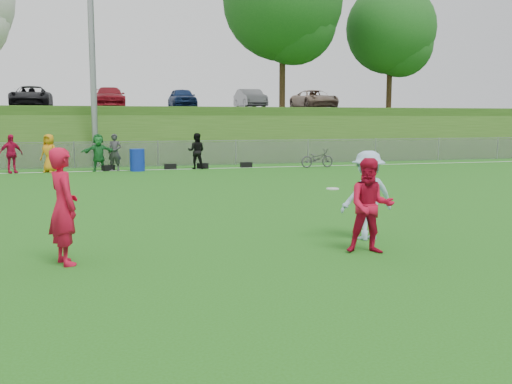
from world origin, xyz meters
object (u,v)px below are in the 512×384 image
object	(u,v)px
player_blue	(368,195)
frisbee	(333,189)
bicycle	(317,158)
player_red_center	(371,206)
player_red_left	(63,206)
recycling_bin	(137,160)

from	to	relation	value
player_blue	frisbee	distance (m)	0.71
bicycle	player_red_center	bearing A→B (deg)	155.68
player_red_center	frisbee	xyz separation A→B (m)	(-0.21, 1.19, 0.17)
player_red_left	player_blue	xyz separation A→B (m)	(5.61, 0.45, -0.08)
player_red_center	bicycle	size ratio (longest dim) A/B	0.98
frisbee	recycling_bin	size ratio (longest dim) A/B	0.24
player_red_left	bicycle	xyz separation A→B (m)	(10.90, 16.40, -0.50)
frisbee	player_red_left	bearing A→B (deg)	-173.42
player_red_center	player_red_left	bearing A→B (deg)	-167.73
player_blue	recycling_bin	bearing A→B (deg)	-84.82
frisbee	bicycle	size ratio (longest dim) A/B	0.14
frisbee	bicycle	distance (m)	16.94
player_red_center	frisbee	distance (m)	1.22
player_blue	recycling_bin	distance (m)	16.72
player_blue	bicycle	world-z (taller)	player_blue
player_red_center	recycling_bin	xyz separation A→B (m)	(-2.83, 17.46, -0.33)
player_red_center	recycling_bin	distance (m)	17.69
player_red_left	player_blue	bearing A→B (deg)	-106.90
player_red_left	frisbee	size ratio (longest dim) A/B	7.73
player_red_left	player_red_center	size ratio (longest dim) A/B	1.13
player_red_left	frisbee	bearing A→B (deg)	-104.89
recycling_bin	player_red_center	bearing A→B (deg)	-80.80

